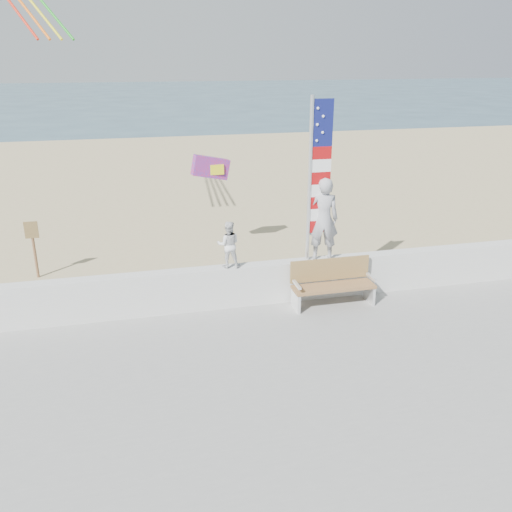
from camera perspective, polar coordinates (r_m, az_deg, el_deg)
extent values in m
plane|color=#2D4C5B|center=(10.35, 1.28, -10.54)|extent=(220.00, 220.00, 0.00)
cube|color=tan|center=(18.49, -5.85, 3.74)|extent=(90.00, 40.00, 0.08)
cube|color=silver|center=(11.79, -1.17, -3.03)|extent=(30.00, 0.35, 0.90)
imported|color=#97979C|center=(11.79, 7.07, 3.87)|extent=(0.75, 0.58, 1.82)
imported|color=silver|center=(11.38, -2.92, 1.22)|extent=(0.54, 0.45, 1.01)
cube|color=olive|center=(11.82, 8.17, -3.24)|extent=(1.80, 0.50, 0.06)
cube|color=olive|center=(11.93, 7.78, -1.37)|extent=(1.80, 0.05, 0.50)
cube|color=white|center=(11.65, 4.20, -4.74)|extent=(0.06, 0.50, 0.40)
cube|color=white|center=(11.44, 4.33, -3.03)|extent=(0.06, 0.45, 0.05)
cube|color=silver|center=(12.24, 11.83, -3.86)|extent=(0.06, 0.50, 0.40)
cube|color=white|center=(12.04, 12.07, -2.22)|extent=(0.06, 0.45, 0.05)
cylinder|color=silver|center=(11.47, 5.65, 7.78)|extent=(0.08, 0.08, 3.50)
cube|color=#0F1451|center=(11.35, 7.05, 13.74)|extent=(0.44, 0.02, 0.95)
cube|color=#9E0A0C|center=(11.81, 6.59, 3.12)|extent=(0.44, 0.02, 0.26)
cube|color=white|center=(11.73, 6.64, 4.35)|extent=(0.44, 0.02, 0.26)
cube|color=#9E0A0C|center=(11.66, 6.70, 5.60)|extent=(0.44, 0.02, 0.26)
cube|color=white|center=(11.60, 6.75, 6.86)|extent=(0.44, 0.02, 0.26)
cube|color=#9E0A0C|center=(11.54, 6.80, 8.14)|extent=(0.44, 0.02, 0.26)
cube|color=white|center=(11.48, 6.86, 9.42)|extent=(0.44, 0.02, 0.26)
cube|color=#9E0A0C|center=(11.44, 6.92, 10.72)|extent=(0.44, 0.02, 0.26)
sphere|color=white|center=(11.34, 6.42, 11.98)|extent=(0.06, 0.06, 0.06)
sphere|color=white|center=(11.36, 7.03, 12.78)|extent=(0.06, 0.06, 0.06)
sphere|color=white|center=(11.30, 6.48, 13.58)|extent=(0.06, 0.06, 0.06)
sphere|color=white|center=(11.32, 7.10, 14.39)|extent=(0.06, 0.06, 0.06)
sphere|color=white|center=(11.27, 6.55, 15.20)|extent=(0.06, 0.06, 0.06)
cube|color=red|center=(14.52, -4.81, 9.29)|extent=(1.07, 0.41, 0.72)
cube|color=yellow|center=(14.55, -4.22, 9.13)|extent=(0.37, 0.28, 0.27)
cylinder|color=brown|center=(14.46, -22.23, 0.13)|extent=(0.07, 0.07, 1.20)
cube|color=olive|center=(14.24, -22.59, 2.55)|extent=(0.32, 0.03, 0.42)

